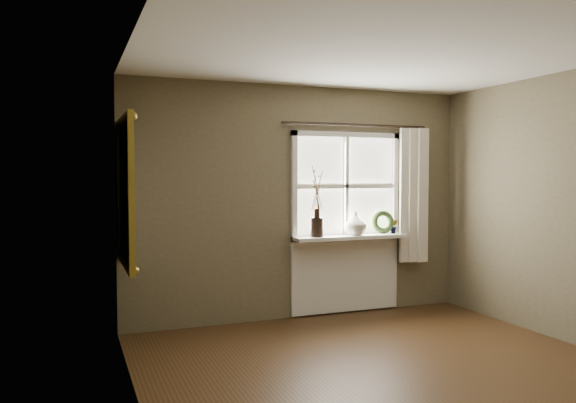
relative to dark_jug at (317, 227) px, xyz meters
The scene contains 15 objects.
floor 2.36m from the dark_jug, 93.60° to the right, with size 4.50×4.50×0.00m, color #3A2412.
ceiling 2.64m from the dark_jug, 93.60° to the right, with size 4.50×4.50×0.00m, color silver.
wall_back 0.35m from the dark_jug, 126.56° to the left, with size 4.00×0.10×2.60m, color brown.
wall_left 3.06m from the dark_jug, 135.85° to the right, with size 0.10×4.50×2.60m, color brown.
window_frame 0.62m from the dark_jug, 14.63° to the left, with size 1.36×0.06×1.24m.
window_sill 0.44m from the dark_jug, ahead, with size 1.36×0.26×0.04m, color silver.
window_apron 0.71m from the dark_jug, 14.79° to the left, with size 1.36×0.04×0.88m, color silver.
dark_jug is the anchor object (origin of this frame).
cream_vase 0.48m from the dark_jug, ahead, with size 0.26×0.26×0.27m, color beige.
wreath 0.87m from the dark_jug, ahead, with size 0.28×0.28×0.07m, color #2F451F.
potted_plant_left 0.02m from the dark_jug, behind, with size 0.09×0.06×0.17m, color #2F451F.
potted_plant_right 1.00m from the dark_jug, ahead, with size 0.09×0.07×0.16m, color #2F451F.
curtain 1.30m from the dark_jug, ahead, with size 0.36×0.12×1.59m, color beige.
curtain_rod 1.26m from the dark_jug, ahead, with size 0.03×0.03×1.84m, color black.
gilt_mirror 2.18m from the dark_jug, 168.68° to the right, with size 0.10×1.15×1.37m.
Camera 1 is at (-2.43, -3.55, 1.60)m, focal length 35.00 mm.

